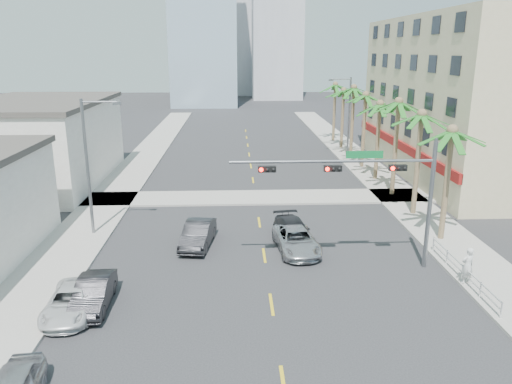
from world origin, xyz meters
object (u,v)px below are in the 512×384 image
car_parked_mid (93,293)px  car_lane_left (198,234)px  car_parked_far (71,302)px  car_lane_center (296,240)px  traffic_signal_mast (374,182)px  car_lane_right (293,231)px  pedestrian (467,266)px

car_parked_mid → car_lane_left: (4.46, 7.64, 0.05)m
car_parked_far → car_lane_center: bearing=28.4°
car_lane_center → traffic_signal_mast: bearing=-40.6°
car_parked_far → car_lane_right: bearing=34.0°
car_lane_right → traffic_signal_mast: bearing=-56.5°
traffic_signal_mast → car_lane_center: 6.35m
car_lane_left → car_parked_mid: bearing=-112.5°
car_lane_center → pedestrian: size_ratio=2.53×
car_lane_right → pedestrian: 10.67m
pedestrian → car_lane_right: bearing=-55.2°
pedestrian → car_parked_far: bearing=-10.5°
car_parked_far → pedestrian: 19.81m
car_lane_left → car_lane_right: size_ratio=0.96×
car_lane_center → car_lane_right: bearing=84.3°
traffic_signal_mast → car_lane_left: bearing=158.7°
car_parked_far → pedestrian: bearing=2.5°
car_lane_right → car_lane_center: bearing=-97.9°
car_lane_center → car_lane_right: size_ratio=1.05×
car_lane_center → car_lane_right: car_lane_center is taller
car_parked_mid → pedestrian: pedestrian is taller
car_parked_far → car_lane_left: size_ratio=0.98×
car_lane_center → pedestrian: (8.30, -5.04, 0.45)m
traffic_signal_mast → pedestrian: bearing=-27.9°
car_lane_left → pedestrian: bearing=-15.6°
car_parked_mid → car_lane_center: bearing=29.4°
car_lane_center → pedestrian: pedestrian is taller
car_parked_mid → car_lane_right: 13.29m
car_lane_right → car_parked_mid: bearing=-150.3°
car_parked_mid → car_parked_far: (-0.86, -0.62, -0.08)m
car_parked_mid → car_lane_left: size_ratio=0.93×
traffic_signal_mast → pedestrian: size_ratio=5.59×
car_parked_far → car_lane_right: size_ratio=0.94×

